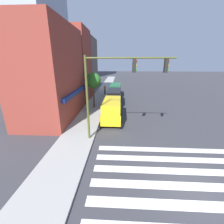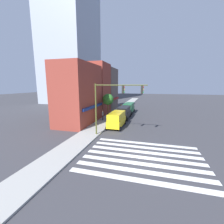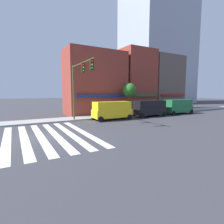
{
  "view_description": "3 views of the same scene",
  "coord_description": "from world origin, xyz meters",
  "px_view_note": "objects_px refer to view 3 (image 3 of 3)",
  "views": [
    {
      "loc": [
        -6.5,
        3.87,
        6.32
      ],
      "look_at": [
        9.23,
        4.7,
        1.0
      ],
      "focal_mm": 24.0,
      "sensor_mm": 36.0,
      "label": 1
    },
    {
      "loc": [
        -13.11,
        -0.63,
        6.63
      ],
      "look_at": [
        11.23,
        6.0,
        2.0
      ],
      "focal_mm": 24.0,
      "sensor_mm": 36.0,
      "label": 2
    },
    {
      "loc": [
        -1.75,
        -14.65,
        3.49
      ],
      "look_at": [
        9.23,
        4.7,
        1.0
      ],
      "focal_mm": 28.0,
      "sensor_mm": 36.0,
      "label": 3
    }
  ],
  "objects_px": {
    "traffic_signal": "(80,79)",
    "van_green": "(178,106)",
    "pedestrian_grey_coat": "(119,108)",
    "pedestrian_orange_vest": "(173,106)",
    "street_tree": "(129,90)",
    "van_black": "(149,108)",
    "van_yellow": "(112,110)"
  },
  "relations": [
    {
      "from": "traffic_signal",
      "to": "van_green",
      "type": "bearing_deg",
      "value": 2.1
    },
    {
      "from": "pedestrian_grey_coat",
      "to": "van_green",
      "type": "bearing_deg",
      "value": -20.19
    },
    {
      "from": "pedestrian_orange_vest",
      "to": "traffic_signal",
      "type": "bearing_deg",
      "value": -35.97
    },
    {
      "from": "pedestrian_grey_coat",
      "to": "street_tree",
      "type": "relative_size",
      "value": 0.37
    },
    {
      "from": "van_black",
      "to": "van_green",
      "type": "xyz_separation_m",
      "value": [
        6.11,
        0.0,
        0.0
      ]
    },
    {
      "from": "van_green",
      "to": "traffic_signal",
      "type": "bearing_deg",
      "value": -177.1
    },
    {
      "from": "van_yellow",
      "to": "street_tree",
      "type": "distance_m",
      "value": 5.99
    },
    {
      "from": "pedestrian_orange_vest",
      "to": "pedestrian_grey_coat",
      "type": "height_order",
      "value": "same"
    },
    {
      "from": "van_green",
      "to": "street_tree",
      "type": "xyz_separation_m",
      "value": [
        -7.74,
        2.8,
        2.57
      ]
    },
    {
      "from": "pedestrian_grey_coat",
      "to": "van_yellow",
      "type": "bearing_deg",
      "value": -133.05
    },
    {
      "from": "van_black",
      "to": "street_tree",
      "type": "height_order",
      "value": "street_tree"
    },
    {
      "from": "van_green",
      "to": "pedestrian_grey_coat",
      "type": "distance_m",
      "value": 9.78
    },
    {
      "from": "street_tree",
      "to": "van_black",
      "type": "bearing_deg",
      "value": -59.73
    },
    {
      "from": "traffic_signal",
      "to": "street_tree",
      "type": "relative_size",
      "value": 1.41
    },
    {
      "from": "van_yellow",
      "to": "pedestrian_orange_vest",
      "type": "height_order",
      "value": "van_yellow"
    },
    {
      "from": "van_black",
      "to": "street_tree",
      "type": "distance_m",
      "value": 4.13
    },
    {
      "from": "pedestrian_orange_vest",
      "to": "street_tree",
      "type": "xyz_separation_m",
      "value": [
        -9.04,
        0.66,
        2.78
      ]
    },
    {
      "from": "van_black",
      "to": "van_yellow",
      "type": "bearing_deg",
      "value": -178.84
    },
    {
      "from": "van_green",
      "to": "pedestrian_grey_coat",
      "type": "height_order",
      "value": "van_green"
    },
    {
      "from": "traffic_signal",
      "to": "van_green",
      "type": "xyz_separation_m",
      "value": [
        16.85,
        0.62,
        -3.67
      ]
    },
    {
      "from": "traffic_signal",
      "to": "street_tree",
      "type": "height_order",
      "value": "traffic_signal"
    },
    {
      "from": "van_green",
      "to": "pedestrian_grey_coat",
      "type": "relative_size",
      "value": 2.84
    },
    {
      "from": "van_yellow",
      "to": "pedestrian_orange_vest",
      "type": "xyz_separation_m",
      "value": [
        13.67,
        2.14,
        -0.21
      ]
    },
    {
      "from": "traffic_signal",
      "to": "pedestrian_grey_coat",
      "type": "xyz_separation_m",
      "value": [
        7.68,
        4.03,
        -3.89
      ]
    },
    {
      "from": "traffic_signal",
      "to": "street_tree",
      "type": "distance_m",
      "value": 9.78
    },
    {
      "from": "traffic_signal",
      "to": "pedestrian_grey_coat",
      "type": "distance_m",
      "value": 9.5
    },
    {
      "from": "van_green",
      "to": "van_yellow",
      "type": "bearing_deg",
      "value": -179.2
    },
    {
      "from": "pedestrian_orange_vest",
      "to": "street_tree",
      "type": "distance_m",
      "value": 9.48
    },
    {
      "from": "street_tree",
      "to": "van_yellow",
      "type": "bearing_deg",
      "value": -148.84
    },
    {
      "from": "van_yellow",
      "to": "pedestrian_grey_coat",
      "type": "distance_m",
      "value": 4.69
    },
    {
      "from": "pedestrian_grey_coat",
      "to": "street_tree",
      "type": "distance_m",
      "value": 3.18
    },
    {
      "from": "traffic_signal",
      "to": "pedestrian_grey_coat",
      "type": "bearing_deg",
      "value": 27.68
    }
  ]
}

